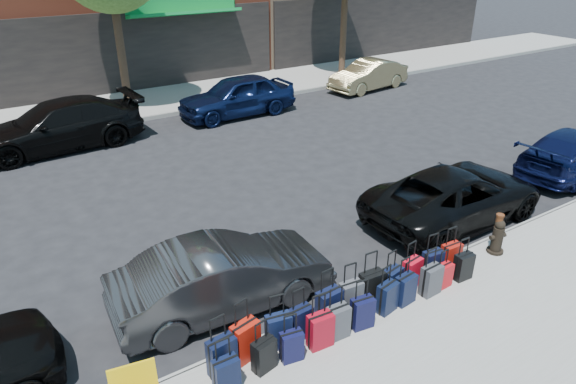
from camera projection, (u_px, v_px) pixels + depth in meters
ground at (227, 211)px, 12.66m from camera, size 120.00×120.00×0.00m
sidewalk_near at (422, 379)px, 7.72m from camera, size 60.00×4.00×0.15m
sidewalk_far at (113, 108)px, 20.17m from camera, size 60.00×4.00×0.15m
curb_near at (339, 306)px, 9.24m from camera, size 60.00×0.08×0.15m
curb_far at (128, 122)px, 18.65m from camera, size 60.00×0.08×0.15m
suitcase_front_0 at (222, 356)px, 7.58m from camera, size 0.44×0.27×1.02m
suitcase_front_1 at (246, 341)px, 7.87m from camera, size 0.48×0.33×1.05m
suitcase_front_2 at (279, 331)px, 8.10m from camera, size 0.43×0.29×0.96m
suitcase_front_3 at (301, 323)px, 8.30m from camera, size 0.39×0.23×0.92m
suitcase_front_4 at (329, 307)px, 8.59m from camera, size 0.45×0.27×1.05m
suitcase_front_5 at (351, 297)px, 8.88m from camera, size 0.42×0.26×0.96m
suitcase_front_6 at (371, 288)px, 9.05m from camera, size 0.45×0.27×1.05m
suitcase_front_7 at (392, 283)px, 9.26m from camera, size 0.42×0.28×0.93m
suitcase_front_8 at (412, 273)px, 9.54m from camera, size 0.41×0.26×0.93m
suitcase_front_9 at (432, 265)px, 9.78m from camera, size 0.41×0.25×0.94m
suitcase_front_10 at (451, 257)px, 10.01m from camera, size 0.40×0.23×0.94m
suitcase_back_0 at (226, 375)px, 7.32m from camera, size 0.37×0.22×0.88m
suitcase_back_1 at (264, 355)px, 7.68m from camera, size 0.40×0.28×0.86m
suitcase_back_2 at (292, 346)px, 7.87m from camera, size 0.37×0.26×0.83m
suitcase_back_3 at (320, 330)px, 8.12m from camera, size 0.42×0.26×0.96m
suitcase_back_4 at (337, 322)px, 8.31m from camera, size 0.41×0.25×0.94m
suitcase_back_5 at (362, 313)px, 8.53m from camera, size 0.40×0.27×0.90m
suitcase_back_6 at (387, 297)px, 8.90m from camera, size 0.41×0.29×0.90m
suitcase_back_7 at (405, 289)px, 9.11m from camera, size 0.40×0.26×0.91m
suitcase_back_8 at (431, 280)px, 9.34m from camera, size 0.40×0.24×0.93m
suitcase_back_9 at (444, 275)px, 9.56m from camera, size 0.33×0.20×0.77m
suitcase_back_10 at (463, 266)px, 9.76m from camera, size 0.37×0.23×0.87m
fire_hydrant at (497, 237)px, 10.56m from camera, size 0.39×0.34×0.76m
bollard at (497, 232)px, 10.55m from camera, size 0.16×0.16×0.87m
car_near_1 at (223, 277)px, 9.08m from camera, size 4.02×1.61×1.30m
car_near_2 at (455, 195)px, 12.00m from camera, size 4.69×2.22×1.29m
car_near_3 at (575, 152)px, 14.48m from camera, size 4.51×2.22×1.26m
car_far_1 at (58, 126)px, 16.14m from camera, size 5.32×2.39×1.51m
car_far_2 at (237, 96)px, 19.25m from camera, size 4.47×1.84×1.51m
car_far_3 at (368, 75)px, 22.70m from camera, size 4.01×1.82×1.28m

